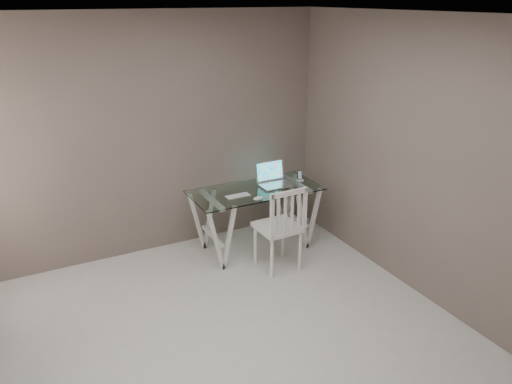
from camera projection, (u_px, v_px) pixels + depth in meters
room at (235, 163)px, 3.55m from camera, size 4.50×4.52×2.71m
desk at (256, 218)px, 5.86m from camera, size 1.50×0.70×0.75m
chair at (282, 225)px, 5.34m from camera, size 0.46×0.46×0.98m
laptop at (273, 179)px, 5.88m from camera, size 0.37×0.30×0.26m
keyboard at (238, 196)px, 5.54m from camera, size 0.29×0.13×0.01m
mouse at (258, 198)px, 5.43m from camera, size 0.12×0.07×0.04m
phone_dock at (300, 178)px, 5.99m from camera, size 0.07×0.07×0.13m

